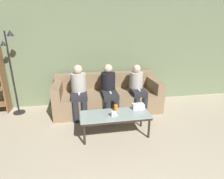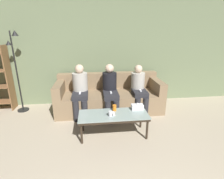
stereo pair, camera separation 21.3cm
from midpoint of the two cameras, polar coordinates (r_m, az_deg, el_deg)
name	(u,v)px [view 1 (the left image)]	position (r m, az deg, el deg)	size (l,w,h in m)	color
wall_back	(104,53)	(4.50, -4.00, 11.78)	(12.00, 0.06, 2.60)	#707F5B
couch	(108,97)	(4.22, -2.88, -2.48)	(2.45, 0.91, 0.85)	#897051
coffee_table	(115,116)	(3.16, -0.83, -8.69)	(1.24, 0.50, 0.42)	#8C9E99
cup_near_left	(113,114)	(3.05, -1.80, -7.91)	(0.07, 0.07, 0.09)	silver
cup_near_right	(116,108)	(3.25, -0.63, -6.00)	(0.07, 0.07, 0.11)	orange
tissue_box	(138,106)	(3.35, 6.73, -5.45)	(0.22, 0.12, 0.13)	white
game_remote	(115,113)	(3.14, -0.83, -7.85)	(0.04, 0.15, 0.02)	white
standing_lamp	(12,65)	(4.42, -31.19, 6.89)	(0.31, 0.26, 1.85)	black
seated_person_left_end	(79,89)	(3.90, -12.27, 0.03)	(0.33, 0.65, 1.14)	#28282D
seated_person_mid_left	(109,88)	(3.91, -2.51, 0.34)	(0.32, 0.72, 1.13)	#28282D
seated_person_mid_right	(137,87)	(4.07, 6.77, 0.72)	(0.31, 0.63, 1.10)	#28282D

